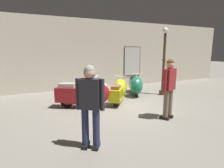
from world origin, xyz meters
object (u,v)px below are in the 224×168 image
visitor_0 (90,102)px  visitor_1 (169,85)px  scooter_0 (87,94)px  lamppost (164,63)px  scooter_1 (119,90)px  scooter_2 (136,85)px

visitor_0 → visitor_1: 2.56m
scooter_0 → visitor_0: 2.61m
lamppost → scooter_1: bearing=-174.3°
scooter_1 → visitor_1: size_ratio=0.90×
scooter_0 → scooter_2: 2.59m
visitor_0 → visitor_1: visitor_1 is taller
lamppost → visitor_0: 5.19m
scooter_0 → scooter_1: scooter_0 is taller
scooter_0 → scooter_2: size_ratio=1.10×
lamppost → visitor_1: bearing=-126.5°
scooter_1 → lamppost: lamppost is taller
scooter_1 → visitor_1: (0.52, -2.12, 0.54)m
scooter_1 → lamppost: (2.25, 0.22, 0.98)m
scooter_0 → lamppost: (3.59, 0.50, 0.92)m
lamppost → visitor_1: size_ratio=1.70×
scooter_0 → lamppost: bearing=36.3°
scooter_0 → scooter_2: bearing=48.5°
scooter_1 → visitor_0: (-1.95, -2.77, 0.52)m
scooter_1 → scooter_0: bearing=137.9°
scooter_0 → scooter_1: (1.33, 0.28, -0.06)m
scooter_2 → visitor_0: visitor_0 is taller
scooter_2 → visitor_0: bearing=-18.6°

